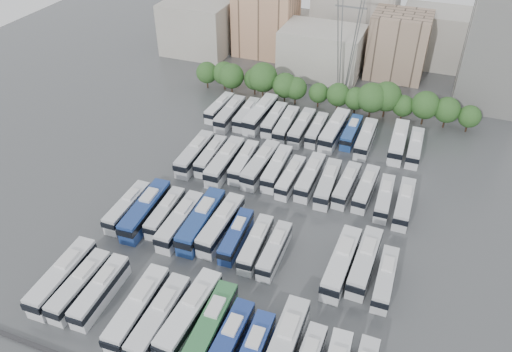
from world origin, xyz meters
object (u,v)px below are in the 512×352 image
at_px(bus_r0_s7, 211,325).
at_px(bus_r3_s8, 334,130).
at_px(bus_r2_s8, 310,176).
at_px(bus_r3_s4, 274,119).
at_px(bus_r1_s13, 385,278).
at_px(bus_r0_s1, 80,285).
at_px(bus_r3_s0, 220,107).
at_px(bus_r3_s5, 286,125).
at_px(bus_r0_s2, 100,291).
at_px(bus_r2_s7, 291,177).
at_px(bus_r2_s9, 328,183).
at_px(bus_r3_s1, 230,113).
at_px(bus_r1_s2, 165,212).
at_px(bus_r1_s3, 180,221).
at_px(bus_r1_s11, 341,263).
at_px(bus_r3_s13, 415,147).
at_px(bus_r2_s10, 347,185).
at_px(bus_r1_s6, 236,236).
at_px(bus_r2_s13, 404,203).
at_px(bus_r0_s4, 138,308).
at_px(bus_r0_s8, 228,343).
at_px(bus_r2_s5, 261,164).
at_px(bus_r0_s0, 63,276).
at_px(bus_r3_s2, 247,114).
at_px(bus_r2_s4, 244,162).
at_px(bus_r2_s3, 225,161).
at_px(apartment_tower, 499,50).
at_px(bus_r1_s8, 275,250).
at_px(bus_r3_s7, 317,130).
at_px(bus_r1_s5, 221,224).
at_px(bus_r1_s1, 146,210).
at_px(bus_r3_s12, 398,141).
at_px(bus_r2_s6, 277,168).
at_px(bus_r1_s4, 201,221).
at_px(bus_r3_s3, 261,114).
at_px(bus_r1_s7, 256,244).
at_px(bus_r0_s6, 190,314).
at_px(bus_r1_s0, 128,207).
at_px(bus_r3_s6, 302,127).
at_px(bus_r1_s12, 365,262).
at_px(bus_r2_s1, 195,153).
at_px(bus_r0_s10, 284,347).
at_px(bus_r3_s9, 351,132).

xyz_separation_m(bus_r0_s7, bus_r3_s8, (3.20, 53.16, 0.13)).
distance_m(bus_r2_s8, bus_r3_s4, 21.77).
height_order(bus_r1_s13, bus_r3_s4, bus_r3_s4).
relative_size(bus_r0_s1, bus_r3_s0, 1.10).
height_order(bus_r0_s7, bus_r3_s5, bus_r0_s7).
relative_size(bus_r0_s2, bus_r2_s7, 1.08).
xyz_separation_m(bus_r2_s9, bus_r3_s1, (-26.35, 17.08, 0.04)).
relative_size(bus_r1_s2, bus_r1_s3, 0.89).
relative_size(bus_r1_s11, bus_r3_s13, 1.15).
distance_m(bus_r2_s10, bus_r3_s4, 26.25).
bearing_deg(bus_r3_s5, bus_r1_s6, -86.58).
bearing_deg(bus_r1_s3, bus_r3_s4, 84.59).
distance_m(bus_r1_s6, bus_r3_s4, 37.10).
bearing_deg(bus_r2_s13, bus_r0_s4, -130.84).
bearing_deg(bus_r2_s13, bus_r1_s2, -156.29).
relative_size(bus_r0_s8, bus_r2_s5, 0.93).
xyz_separation_m(bus_r0_s0, bus_r3_s2, (6.69, 53.47, -0.30)).
relative_size(bus_r1_s6, bus_r2_s4, 0.95).
height_order(bus_r0_s1, bus_r2_s3, bus_r2_s3).
distance_m(bus_r1_s3, bus_r3_s5, 35.91).
relative_size(apartment_tower, bus_r1_s6, 2.39).
distance_m(bus_r1_s8, bus_r3_s4, 39.59).
distance_m(bus_r2_s5, bus_r3_s7, 17.71).
xyz_separation_m(bus_r1_s2, bus_r1_s5, (9.98, 0.30, 0.29)).
bearing_deg(bus_r3_s5, bus_r1_s5, -91.70).
distance_m(bus_r0_s2, bus_r2_s13, 50.34).
height_order(bus_r1_s1, bus_r2_s13, bus_r1_s1).
bearing_deg(bus_r3_s13, bus_r3_s4, 178.00).
xyz_separation_m(bus_r1_s2, bus_r1_s3, (3.48, -1.25, 0.23)).
relative_size(bus_r2_s7, bus_r3_s12, 0.84).
bearing_deg(bus_r2_s6, bus_r1_s4, -110.22).
bearing_deg(bus_r2_s9, bus_r0_s4, -116.52).
relative_size(bus_r3_s1, bus_r3_s3, 0.89).
bearing_deg(bus_r3_s13, bus_r2_s5, -148.49).
bearing_deg(bus_r3_s13, bus_r1_s7, -119.16).
relative_size(bus_r0_s6, bus_r1_s0, 1.19).
distance_m(bus_r0_s7, bus_r3_s6, 52.29).
height_order(bus_r0_s1, bus_r3_s8, bus_r3_s8).
distance_m(bus_r1_s12, bus_r3_s8, 37.29).
height_order(bus_r1_s2, bus_r2_s6, bus_r2_s6).
xyz_separation_m(bus_r1_s3, bus_r1_s6, (9.65, 0.25, -0.27)).
xyz_separation_m(bus_r2_s6, bus_r2_s10, (13.19, -0.29, -0.12)).
height_order(bus_r1_s2, bus_r1_s7, bus_r1_s7).
relative_size(bus_r2_s1, bus_r3_s4, 1.12).
height_order(bus_r1_s11, bus_r3_s3, bus_r3_s3).
xyz_separation_m(bus_r1_s11, bus_r3_s5, (-20.00, 35.20, -0.18)).
distance_m(bus_r0_s10, bus_r2_s6, 38.49).
bearing_deg(bus_r1_s3, bus_r0_s4, -80.60).
bearing_deg(bus_r1_s0, bus_r3_s9, 50.65).
xyz_separation_m(bus_r1_s2, bus_r3_s3, (3.30, 36.24, 0.41)).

